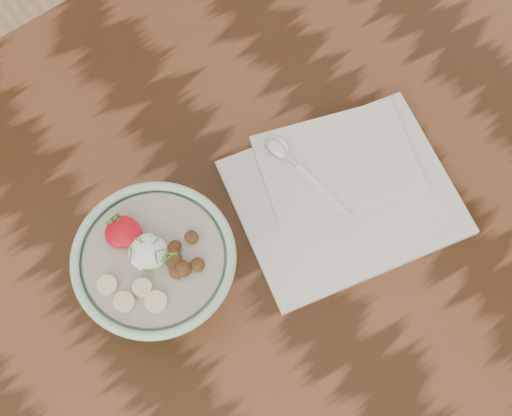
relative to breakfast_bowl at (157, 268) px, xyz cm
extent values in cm
cube|color=#321B0C|center=(-7.07, 1.68, -8.64)|extent=(160.00, 90.00, 4.00)
cylinder|color=#4C2D19|center=(64.93, 38.68, -46.14)|extent=(7.00, 7.00, 71.00)
cylinder|color=#A0D8B5|center=(0.02, -0.07, -6.02)|extent=(8.63, 8.63, 1.23)
torus|color=#A0D8B5|center=(0.02, -0.07, 4.04)|extent=(19.61, 19.61, 1.13)
cylinder|color=#B7AB97|center=(0.02, -0.07, 3.42)|extent=(16.64, 16.64, 1.03)
ellipsoid|color=white|center=(-0.13, 0.63, 4.83)|extent=(4.63, 4.63, 2.55)
ellipsoid|color=#B70815|center=(-0.94, 4.49, 4.94)|extent=(3.65, 4.01, 2.01)
cone|color=#286623|center=(-0.94, 6.13, 5.24)|extent=(1.40, 1.03, 1.52)
ellipsoid|color=#B70815|center=(-0.76, 3.91, 4.88)|extent=(3.43, 3.77, 1.88)
cone|color=#286623|center=(-0.76, 5.45, 5.18)|extent=(1.40, 1.03, 1.52)
ellipsoid|color=#B70815|center=(-1.61, 4.52, 4.87)|extent=(3.39, 3.73, 1.86)
cone|color=#286623|center=(-1.61, 6.04, 5.17)|extent=(1.40, 1.03, 1.52)
cylinder|color=beige|center=(-2.98, -2.42, 4.34)|extent=(2.26, 2.26, 0.70)
cylinder|color=beige|center=(-2.66, -4.77, 4.34)|extent=(2.63, 2.63, 0.70)
cylinder|color=beige|center=(-6.07, 0.23, 4.34)|extent=(2.37, 2.37, 0.70)
cylinder|color=beige|center=(-5.61, -2.62, 4.34)|extent=(2.46, 2.46, 0.70)
ellipsoid|color=brown|center=(1.53, -2.05, 4.51)|extent=(2.02, 2.08, 1.04)
ellipsoid|color=brown|center=(2.03, -1.85, 4.50)|extent=(1.73, 1.78, 1.19)
ellipsoid|color=brown|center=(2.07, -3.44, 4.64)|extent=(2.59, 2.57, 1.60)
ellipsoid|color=brown|center=(3.68, -4.01, 4.53)|extent=(1.85, 1.95, 1.03)
ellipsoid|color=brown|center=(1.98, -1.20, 4.65)|extent=(2.50, 2.57, 1.04)
ellipsoid|color=brown|center=(2.17, -0.77, 4.55)|extent=(2.14, 2.05, 0.90)
ellipsoid|color=brown|center=(5.05, -0.78, 4.51)|extent=(1.73, 1.87, 1.01)
ellipsoid|color=brown|center=(1.25, -3.22, 4.57)|extent=(2.07, 2.12, 1.20)
ellipsoid|color=brown|center=(2.91, -0.49, 4.43)|extent=(2.01, 2.00, 1.07)
cylinder|color=#3F7D35|center=(1.88, -1.53, 5.94)|extent=(1.10, 0.99, 0.23)
cylinder|color=#3F7D35|center=(1.73, 1.28, 5.94)|extent=(0.73, 1.07, 0.22)
cylinder|color=#3F7D35|center=(1.07, -1.43, 5.94)|extent=(1.18, 1.20, 0.23)
cylinder|color=#3F7D35|center=(-1.94, 1.22, 5.94)|extent=(1.13, 1.50, 0.24)
cylinder|color=#3F7D35|center=(1.46, -1.73, 5.94)|extent=(1.17, 0.41, 0.22)
cylinder|color=#3F7D35|center=(1.29, -0.57, 5.94)|extent=(1.14, 0.59, 0.22)
cylinder|color=#3F7D35|center=(-0.14, 1.87, 5.94)|extent=(0.81, 1.36, 0.23)
cylinder|color=#3F7D35|center=(-1.63, -1.88, 5.94)|extent=(1.71, 0.21, 0.24)
cylinder|color=#3F7D35|center=(0.20, -0.87, 5.94)|extent=(0.81, 1.47, 0.23)
cylinder|color=#3F7D35|center=(-1.51, -1.69, 5.94)|extent=(0.99, 1.05, 0.22)
cylinder|color=#3F7D35|center=(1.15, 0.80, 5.94)|extent=(1.60, 0.59, 0.24)
cylinder|color=#3F7D35|center=(1.11, -1.20, 5.94)|extent=(1.51, 1.04, 0.24)
cylinder|color=#3F7D35|center=(-1.32, -1.58, 5.94)|extent=(1.12, 1.00, 0.23)
cylinder|color=#3F7D35|center=(-0.19, 1.78, 5.94)|extent=(0.58, 1.04, 0.22)
cube|color=silver|center=(26.57, -4.87, -6.09)|extent=(33.56, 29.49, 1.11)
cube|color=silver|center=(28.79, -0.43, -5.20)|extent=(24.71, 20.70, 0.67)
cube|color=silver|center=(24.23, -2.97, -4.70)|extent=(2.01, 10.57, 0.32)
cylinder|color=silver|center=(23.60, 3.63, -4.54)|extent=(0.90, 2.79, 0.64)
ellipsoid|color=silver|center=(23.35, 6.25, -4.43)|extent=(3.19, 4.45, 0.87)
camera|label=1|loc=(-5.48, -27.79, 83.93)|focal=50.00mm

